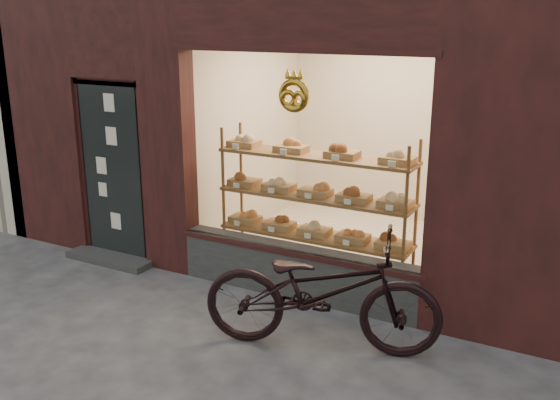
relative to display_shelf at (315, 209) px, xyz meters
The scene contains 3 objects.
ground 2.73m from the display_shelf, 100.01° to the right, with size 90.00×90.00×0.00m, color #353535.
display_shelf is the anchor object (origin of this frame).
bicycle 1.50m from the display_shelf, 62.38° to the right, with size 0.74×2.11×1.11m, color black.
Camera 1 is at (3.20, -3.37, 2.89)m, focal length 40.00 mm.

